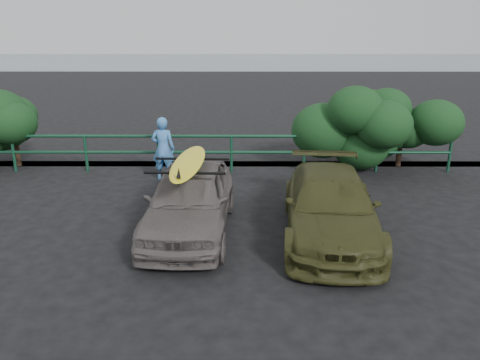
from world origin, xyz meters
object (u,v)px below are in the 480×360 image
object	(u,v)px
sedan	(190,200)
surfboard	(189,162)
guardrail	(195,153)
olive_vehicle	(330,206)
man	(163,149)

from	to	relation	value
sedan	surfboard	xyz separation A→B (m)	(0.00, -0.00, 0.74)
guardrail	olive_vehicle	xyz separation A→B (m)	(2.93, -4.28, 0.08)
man	surfboard	size ratio (longest dim) A/B	0.63
olive_vehicle	man	size ratio (longest dim) A/B	2.50
olive_vehicle	surfboard	distance (m)	2.76
man	guardrail	bearing A→B (deg)	-130.83
guardrail	man	distance (m)	1.08
sedan	olive_vehicle	size ratio (longest dim) A/B	0.92
man	surfboard	bearing A→B (deg)	112.07
sedan	surfboard	distance (m)	0.74
guardrail	sedan	xyz separation A→B (m)	(0.29, -4.10, 0.13)
man	olive_vehicle	bearing A→B (deg)	140.88
guardrail	man	world-z (taller)	man
guardrail	sedan	world-z (taller)	sedan
sedan	man	xyz separation A→B (m)	(-1.04, 3.37, 0.18)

